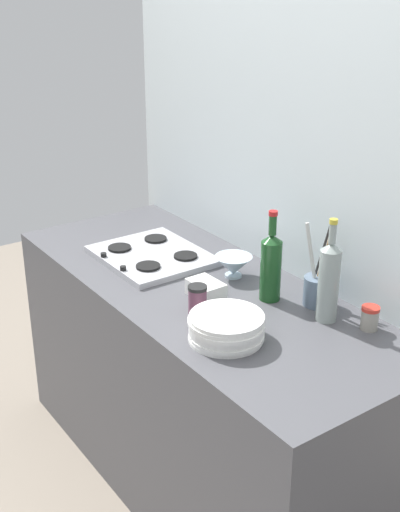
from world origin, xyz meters
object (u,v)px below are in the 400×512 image
object	(u,v)px
stovetop_hob	(152,255)
condiment_jar_rear	(197,300)
plate_stack	(226,328)
wine_bottle_mid_left	(329,281)
butter_dish	(206,289)
wine_bottle_leftmost	(271,265)
condiment_jar_front	(370,318)
mixing_bowl	(233,266)
utensil_crock	(317,288)

from	to	relation	value
stovetop_hob	condiment_jar_rear	xyz separation A→B (m)	(0.50, -0.12, 0.04)
plate_stack	wine_bottle_mid_left	xyz separation A→B (m)	(0.09, 0.36, 0.10)
stovetop_hob	butter_dish	xyz separation A→B (m)	(0.41, -0.02, 0.02)
wine_bottle_mid_left	wine_bottle_leftmost	bearing A→B (deg)	-166.74
condiment_jar_front	wine_bottle_mid_left	bearing A→B (deg)	-151.30
condiment_jar_front	condiment_jar_rear	world-z (taller)	condiment_jar_rear
butter_dish	mixing_bowl	bearing A→B (deg)	112.99
mixing_bowl	condiment_jar_front	size ratio (longest dim) A/B	1.77
wine_bottle_leftmost	mixing_bowl	distance (m)	0.24
stovetop_hob	plate_stack	xyz separation A→B (m)	(0.70, -0.15, 0.03)
condiment_jar_rear	wine_bottle_leftmost	bearing A→B (deg)	77.95
plate_stack	condiment_jar_rear	world-z (taller)	condiment_jar_rear
stovetop_hob	wine_bottle_mid_left	bearing A→B (deg)	14.84
stovetop_hob	condiment_jar_rear	world-z (taller)	condiment_jar_rear
condiment_jar_front	stovetop_hob	bearing A→B (deg)	-163.06
plate_stack	utensil_crock	size ratio (longest dim) A/B	0.82
condiment_jar_rear	mixing_bowl	bearing A→B (deg)	120.33
utensil_crock	condiment_jar_front	world-z (taller)	utensil_crock
utensil_crock	condiment_jar_front	distance (m)	0.23
mixing_bowl	utensil_crock	size ratio (longest dim) A/B	0.47
wine_bottle_mid_left	condiment_jar_front	size ratio (longest dim) A/B	4.44
wine_bottle_leftmost	mixing_bowl	bearing A→B (deg)	177.53
mixing_bowl	utensil_crock	distance (m)	0.37
condiment_jar_front	wine_bottle_leftmost	bearing A→B (deg)	-160.83
stovetop_hob	butter_dish	world-z (taller)	butter_dish
stovetop_hob	condiment_jar_rear	size ratio (longest dim) A/B	4.40
plate_stack	wine_bottle_leftmost	xyz separation A→B (m)	(-0.14, 0.30, 0.09)
plate_stack	condiment_jar_front	distance (m)	0.48
wine_bottle_leftmost	condiment_jar_rear	distance (m)	0.29
wine_bottle_leftmost	plate_stack	bearing A→B (deg)	-65.11
butter_dish	condiment_jar_front	bearing A→B (deg)	30.91
wine_bottle_leftmost	condiment_jar_rear	bearing A→B (deg)	-102.05
stovetop_hob	wine_bottle_leftmost	size ratio (longest dim) A/B	1.37
wine_bottle_leftmost	condiment_jar_front	bearing A→B (deg)	19.17
wine_bottle_mid_left	butter_dish	size ratio (longest dim) A/B	2.67
plate_stack	stovetop_hob	bearing A→B (deg)	168.00
mixing_bowl	butter_dish	bearing A→B (deg)	-67.01
stovetop_hob	utensil_crock	distance (m)	0.74
condiment_jar_front	utensil_crock	bearing A→B (deg)	-175.77
mixing_bowl	plate_stack	bearing A→B (deg)	-40.47
wine_bottle_mid_left	condiment_jar_rear	bearing A→B (deg)	-131.14
wine_bottle_leftmost	mixing_bowl	xyz separation A→B (m)	(-0.23, 0.01, -0.09)
mixing_bowl	condiment_jar_rear	size ratio (longest dim) A/B	1.39
condiment_jar_rear	plate_stack	bearing A→B (deg)	-7.75
mixing_bowl	butter_dish	xyz separation A→B (m)	(0.08, -0.19, -0.02)
butter_dish	utensil_crock	distance (m)	0.40
wine_bottle_leftmost	wine_bottle_mid_left	size ratio (longest dim) A/B	0.92
wine_bottle_leftmost	condiment_jar_rear	size ratio (longest dim) A/B	3.22
wine_bottle_mid_left	condiment_jar_rear	size ratio (longest dim) A/B	3.49
stovetop_hob	wine_bottle_leftmost	xyz separation A→B (m)	(0.56, 0.15, 0.12)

